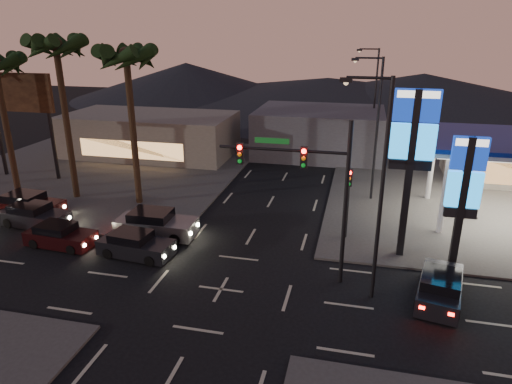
% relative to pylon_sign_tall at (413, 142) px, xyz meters
% --- Properties ---
extents(ground, '(140.00, 140.00, 0.00)m').
position_rel_pylon_sign_tall_xyz_m(ground, '(-8.50, -5.50, -6.39)').
color(ground, black).
rests_on(ground, ground).
extents(corner_lot_ne, '(24.00, 24.00, 0.12)m').
position_rel_pylon_sign_tall_xyz_m(corner_lot_ne, '(7.50, 10.50, -6.33)').
color(corner_lot_ne, '#47443F').
rests_on(corner_lot_ne, ground).
extents(corner_lot_nw, '(24.00, 24.00, 0.12)m').
position_rel_pylon_sign_tall_xyz_m(corner_lot_nw, '(-24.50, 10.50, -6.33)').
color(corner_lot_nw, '#47443F').
rests_on(corner_lot_nw, ground).
extents(pylon_sign_tall, '(2.20, 0.35, 9.00)m').
position_rel_pylon_sign_tall_xyz_m(pylon_sign_tall, '(0.00, 0.00, 0.00)').
color(pylon_sign_tall, black).
rests_on(pylon_sign_tall, ground).
extents(pylon_sign_short, '(1.60, 0.35, 7.00)m').
position_rel_pylon_sign_tall_xyz_m(pylon_sign_short, '(2.50, -1.00, -1.74)').
color(pylon_sign_short, black).
rests_on(pylon_sign_short, ground).
extents(traffic_signal_mast, '(6.10, 0.39, 8.00)m').
position_rel_pylon_sign_tall_xyz_m(traffic_signal_mast, '(-4.74, -3.51, -1.17)').
color(traffic_signal_mast, black).
rests_on(traffic_signal_mast, ground).
extents(pedestal_signal, '(0.32, 0.39, 4.30)m').
position_rel_pylon_sign_tall_xyz_m(pedestal_signal, '(-3.00, 1.48, -3.47)').
color(pedestal_signal, black).
rests_on(pedestal_signal, ground).
extents(streetlight_near, '(2.14, 0.25, 10.00)m').
position_rel_pylon_sign_tall_xyz_m(streetlight_near, '(-1.71, -4.50, -0.68)').
color(streetlight_near, black).
rests_on(streetlight_near, ground).
extents(streetlight_mid, '(2.14, 0.25, 10.00)m').
position_rel_pylon_sign_tall_xyz_m(streetlight_mid, '(-1.71, 8.50, -0.68)').
color(streetlight_mid, black).
rests_on(streetlight_mid, ground).
extents(streetlight_far, '(2.14, 0.25, 10.00)m').
position_rel_pylon_sign_tall_xyz_m(streetlight_far, '(-1.71, 22.50, -0.68)').
color(streetlight_far, black).
rests_on(streetlight_far, ground).
extents(palm_a, '(4.41, 4.41, 10.86)m').
position_rel_pylon_sign_tall_xyz_m(palm_a, '(-17.50, 4.00, 3.03)').
color(palm_a, black).
rests_on(palm_a, ground).
extents(palm_b, '(4.41, 4.41, 11.46)m').
position_rel_pylon_sign_tall_xyz_m(palm_b, '(-22.50, 4.00, 3.58)').
color(palm_b, black).
rests_on(palm_b, ground).
extents(billboard, '(6.00, 0.30, 8.50)m').
position_rel_pylon_sign_tall_xyz_m(billboard, '(-29.00, 7.50, -0.06)').
color(billboard, black).
rests_on(billboard, ground).
extents(building_far_west, '(16.00, 8.00, 4.00)m').
position_rel_pylon_sign_tall_xyz_m(building_far_west, '(-22.50, 16.50, -4.39)').
color(building_far_west, '#726B5B').
rests_on(building_far_west, ground).
extents(building_far_mid, '(12.00, 9.00, 4.40)m').
position_rel_pylon_sign_tall_xyz_m(building_far_mid, '(-6.50, 20.50, -4.19)').
color(building_far_mid, '#4C4C51').
rests_on(building_far_mid, ground).
extents(hill_left, '(40.00, 40.00, 6.00)m').
position_rel_pylon_sign_tall_xyz_m(hill_left, '(-33.50, 54.50, -3.39)').
color(hill_left, black).
rests_on(hill_left, ground).
extents(hill_right, '(50.00, 50.00, 5.00)m').
position_rel_pylon_sign_tall_xyz_m(hill_right, '(6.50, 54.50, -3.89)').
color(hill_right, black).
rests_on(hill_right, ground).
extents(hill_center, '(60.00, 60.00, 4.00)m').
position_rel_pylon_sign_tall_xyz_m(hill_center, '(-8.50, 54.50, -4.39)').
color(hill_center, black).
rests_on(hill_center, ground).
extents(car_lane_a_front, '(4.29, 2.09, 1.36)m').
position_rel_pylon_sign_tall_xyz_m(car_lane_a_front, '(-14.06, -3.25, -5.76)').
color(car_lane_a_front, black).
rests_on(car_lane_a_front, ground).
extents(car_lane_a_mid, '(4.11, 1.92, 1.31)m').
position_rel_pylon_sign_tall_xyz_m(car_lane_a_mid, '(-18.82, -3.12, -5.79)').
color(car_lane_a_mid, black).
rests_on(car_lane_a_mid, ground).
extents(car_lane_b_front, '(4.88, 2.13, 1.57)m').
position_rel_pylon_sign_tall_xyz_m(car_lane_b_front, '(-14.07, -0.65, -5.66)').
color(car_lane_b_front, slate).
rests_on(car_lane_b_front, ground).
extents(car_lane_b_mid, '(4.52, 2.19, 1.43)m').
position_rel_pylon_sign_tall_xyz_m(car_lane_b_mid, '(-22.16, -1.00, -5.73)').
color(car_lane_b_mid, black).
rests_on(car_lane_b_mid, ground).
extents(car_lane_b_rear, '(4.76, 2.21, 1.52)m').
position_rel_pylon_sign_tall_xyz_m(car_lane_b_rear, '(-23.67, 0.39, -5.69)').
color(car_lane_b_rear, black).
rests_on(car_lane_b_rear, ground).
extents(suv_station, '(2.59, 4.48, 1.41)m').
position_rel_pylon_sign_tall_xyz_m(suv_station, '(1.49, -4.08, -5.74)').
color(suv_station, black).
rests_on(suv_station, ground).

